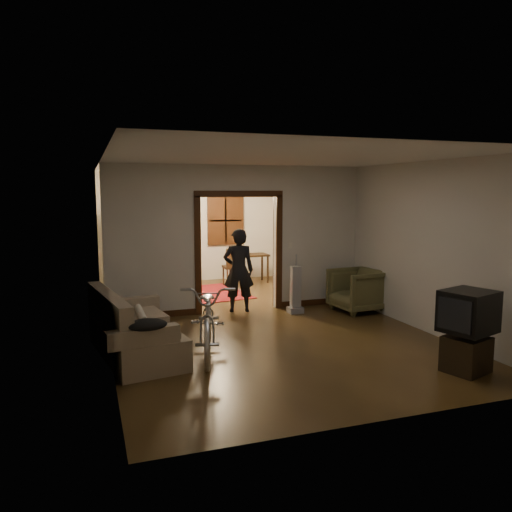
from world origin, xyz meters
name	(u,v)px	position (x,y,z in m)	size (l,w,h in m)	color
floor	(251,320)	(0.00, 0.00, 0.00)	(5.00, 8.50, 0.01)	#332210
ceiling	(250,163)	(0.00, 0.00, 2.80)	(5.00, 8.50, 0.01)	white
wall_back	(199,227)	(0.00, 4.25, 1.40)	(5.00, 0.02, 2.80)	beige
wall_left	(104,248)	(-2.50, 0.00, 1.40)	(0.02, 8.50, 2.80)	beige
wall_right	(373,239)	(2.50, 0.00, 1.40)	(0.02, 8.50, 2.80)	beige
partition_wall	(238,239)	(0.00, 0.75, 1.40)	(5.00, 0.14, 2.80)	beige
door_casing	(238,254)	(0.00, 0.75, 1.10)	(1.74, 0.20, 2.32)	#331A0B
far_window	(226,221)	(0.70, 4.21, 1.55)	(0.98, 0.06, 1.28)	black
chandelier	(215,189)	(0.00, 2.50, 2.35)	(0.24, 0.24, 0.24)	#FFE0A5
light_switch	(290,245)	(1.05, 0.68, 1.25)	(0.08, 0.01, 0.12)	silver
sofa	(136,324)	(-2.15, -1.37, 0.46)	(0.90, 2.01, 0.92)	#74674D
rolled_paper	(141,314)	(-2.05, -1.07, 0.53)	(0.11, 0.11, 0.85)	beige
jacket	(147,325)	(-2.10, -2.28, 0.68)	(0.50, 0.38, 0.15)	black
bicycle	(209,317)	(-1.16, -1.63, 0.54)	(0.71, 2.04, 1.07)	silver
armchair	(357,290)	(2.15, -0.06, 0.41)	(0.88, 0.91, 0.83)	brown
tv_stand	(466,354)	(1.80, -3.39, 0.23)	(0.51, 0.46, 0.46)	black
crt_tv	(469,311)	(1.80, -3.39, 0.80)	(0.62, 0.55, 0.53)	black
vacuum	(295,290)	(0.97, 0.20, 0.45)	(0.28, 0.22, 0.90)	gray
person	(239,270)	(-0.02, 0.67, 0.80)	(0.59, 0.38, 1.61)	black
oriental_rug	(209,293)	(-0.16, 2.52, 0.01)	(1.48, 1.94, 0.01)	maroon
locker	(148,249)	(-1.38, 3.70, 0.93)	(0.93, 0.52, 1.87)	#1F3420
globe	(146,207)	(-1.38, 3.70, 1.94)	(0.29, 0.29, 0.29)	#1E5972
desk	(249,269)	(1.12, 3.54, 0.36)	(0.96, 0.54, 0.71)	black
desk_chair	(232,267)	(0.58, 3.16, 0.48)	(0.43, 0.43, 0.96)	black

